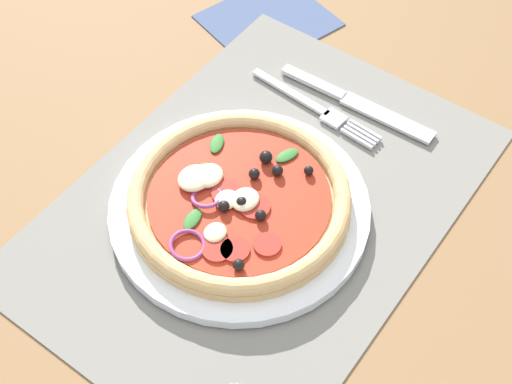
% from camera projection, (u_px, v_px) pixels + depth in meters
% --- Properties ---
extents(ground_plane, '(1.90, 1.40, 0.02)m').
position_uv_depth(ground_plane, '(260.00, 210.00, 0.80)').
color(ground_plane, olive).
extents(placemat, '(0.50, 0.36, 0.00)m').
position_uv_depth(placemat, '(260.00, 202.00, 0.79)').
color(placemat, slate).
rests_on(placemat, ground_plane).
extents(plate, '(0.27, 0.27, 0.01)m').
position_uv_depth(plate, '(240.00, 209.00, 0.77)').
color(plate, white).
rests_on(plate, placemat).
extents(pizza, '(0.23, 0.23, 0.03)m').
position_uv_depth(pizza, '(238.00, 199.00, 0.76)').
color(pizza, tan).
rests_on(pizza, plate).
extents(fork, '(0.03, 0.18, 0.00)m').
position_uv_depth(fork, '(320.00, 110.00, 0.86)').
color(fork, silver).
rests_on(fork, placemat).
extents(knife, '(0.02, 0.20, 0.01)m').
position_uv_depth(knife, '(357.00, 103.00, 0.87)').
color(knife, silver).
rests_on(knife, placemat).
extents(napkin, '(0.18, 0.17, 0.00)m').
position_uv_depth(napkin, '(268.00, 20.00, 0.97)').
color(napkin, '#425175').
rests_on(napkin, ground_plane).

